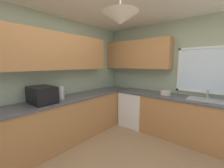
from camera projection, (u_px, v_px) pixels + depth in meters
room_shell at (105, 51)px, 2.61m from camera, size 3.54×4.09×2.58m
counter_run_left at (63, 121)px, 2.79m from camera, size 0.65×3.70×0.89m
counter_run_back at (174, 116)px, 3.04m from camera, size 2.63×0.65×0.89m
dishwasher at (135, 109)px, 3.62m from camera, size 0.60×0.60×0.85m
microwave at (42, 95)px, 2.43m from camera, size 0.48×0.36×0.29m
kettle at (61, 93)px, 2.68m from camera, size 0.12×0.12×0.25m
sink_assembly at (206, 100)px, 2.63m from camera, size 0.61×0.40×0.19m
bowl at (166, 93)px, 3.10m from camera, size 0.22×0.22×0.09m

